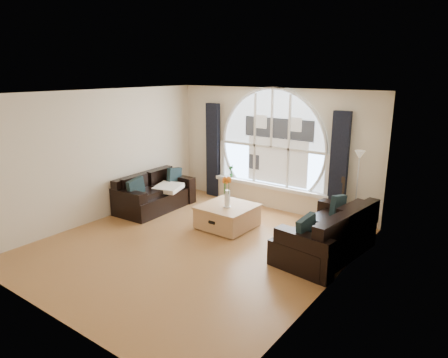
{
  "coord_description": "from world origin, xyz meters",
  "views": [
    {
      "loc": [
        4.41,
        -5.12,
        3.06
      ],
      "look_at": [
        0.0,
        0.9,
        1.05
      ],
      "focal_mm": 32.39,
      "sensor_mm": 36.0,
      "label": 1
    }
  ],
  "objects_px": {
    "sofa_right": "(325,233)",
    "vase_flowers": "(227,188)",
    "sofa_left": "(155,192)",
    "floor_lamp": "(356,191)",
    "coffee_chest": "(227,215)",
    "potted_plant": "(231,171)",
    "guitar": "(343,201)"
  },
  "relations": [
    {
      "from": "sofa_right",
      "to": "sofa_left",
      "type": "bearing_deg",
      "value": -172.44
    },
    {
      "from": "sofa_left",
      "to": "vase_flowers",
      "type": "distance_m",
      "value": 2.09
    },
    {
      "from": "vase_flowers",
      "to": "potted_plant",
      "type": "distance_m",
      "value": 2.0
    },
    {
      "from": "sofa_right",
      "to": "vase_flowers",
      "type": "height_order",
      "value": "vase_flowers"
    },
    {
      "from": "sofa_right",
      "to": "vase_flowers",
      "type": "xyz_separation_m",
      "value": [
        -2.01,
        -0.05,
        0.45
      ]
    },
    {
      "from": "sofa_left",
      "to": "coffee_chest",
      "type": "height_order",
      "value": "sofa_left"
    },
    {
      "from": "floor_lamp",
      "to": "guitar",
      "type": "relative_size",
      "value": 1.51
    },
    {
      "from": "sofa_right",
      "to": "vase_flowers",
      "type": "relative_size",
      "value": 2.77
    },
    {
      "from": "vase_flowers",
      "to": "guitar",
      "type": "bearing_deg",
      "value": 40.25
    },
    {
      "from": "vase_flowers",
      "to": "coffee_chest",
      "type": "bearing_deg",
      "value": 123.68
    },
    {
      "from": "floor_lamp",
      "to": "sofa_right",
      "type": "bearing_deg",
      "value": -91.4
    },
    {
      "from": "floor_lamp",
      "to": "potted_plant",
      "type": "bearing_deg",
      "value": 175.93
    },
    {
      "from": "vase_flowers",
      "to": "potted_plant",
      "type": "xyz_separation_m",
      "value": [
        -1.09,
        1.67,
        -0.15
      ]
    },
    {
      "from": "coffee_chest",
      "to": "potted_plant",
      "type": "height_order",
      "value": "potted_plant"
    },
    {
      "from": "coffee_chest",
      "to": "floor_lamp",
      "type": "height_order",
      "value": "floor_lamp"
    },
    {
      "from": "coffee_chest",
      "to": "floor_lamp",
      "type": "relative_size",
      "value": 0.64
    },
    {
      "from": "sofa_left",
      "to": "potted_plant",
      "type": "height_order",
      "value": "potted_plant"
    },
    {
      "from": "floor_lamp",
      "to": "coffee_chest",
      "type": "bearing_deg",
      "value": -147.18
    },
    {
      "from": "coffee_chest",
      "to": "vase_flowers",
      "type": "xyz_separation_m",
      "value": [
        0.06,
        -0.09,
        0.6
      ]
    },
    {
      "from": "sofa_left",
      "to": "floor_lamp",
      "type": "distance_m",
      "value": 4.34
    },
    {
      "from": "sofa_right",
      "to": "coffee_chest",
      "type": "height_order",
      "value": "sofa_right"
    },
    {
      "from": "potted_plant",
      "to": "guitar",
      "type": "bearing_deg",
      "value": -3.29
    },
    {
      "from": "sofa_right",
      "to": "coffee_chest",
      "type": "xyz_separation_m",
      "value": [
        -2.07,
        0.04,
        -0.15
      ]
    },
    {
      "from": "sofa_right",
      "to": "coffee_chest",
      "type": "bearing_deg",
      "value": -173.73
    },
    {
      "from": "sofa_right",
      "to": "coffee_chest",
      "type": "distance_m",
      "value": 2.07
    },
    {
      "from": "sofa_left",
      "to": "coffee_chest",
      "type": "distance_m",
      "value": 1.99
    },
    {
      "from": "floor_lamp",
      "to": "guitar",
      "type": "xyz_separation_m",
      "value": [
        -0.26,
        0.06,
        -0.27
      ]
    },
    {
      "from": "potted_plant",
      "to": "sofa_right",
      "type": "bearing_deg",
      "value": -27.58
    },
    {
      "from": "guitar",
      "to": "sofa_right",
      "type": "bearing_deg",
      "value": -100.96
    },
    {
      "from": "sofa_left",
      "to": "sofa_right",
      "type": "height_order",
      "value": "sofa_right"
    },
    {
      "from": "guitar",
      "to": "floor_lamp",
      "type": "bearing_deg",
      "value": -32.36
    },
    {
      "from": "sofa_right",
      "to": "guitar",
      "type": "relative_size",
      "value": 1.83
    }
  ]
}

